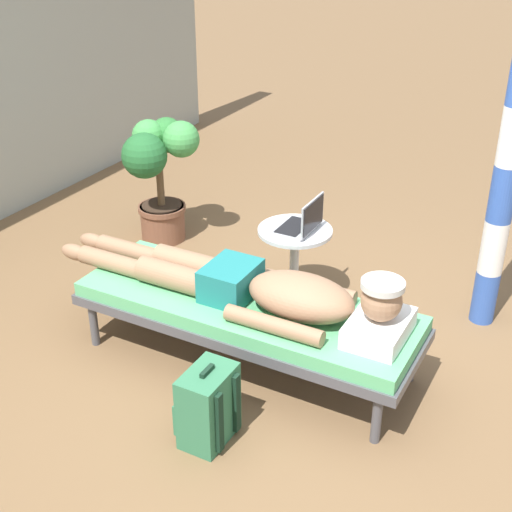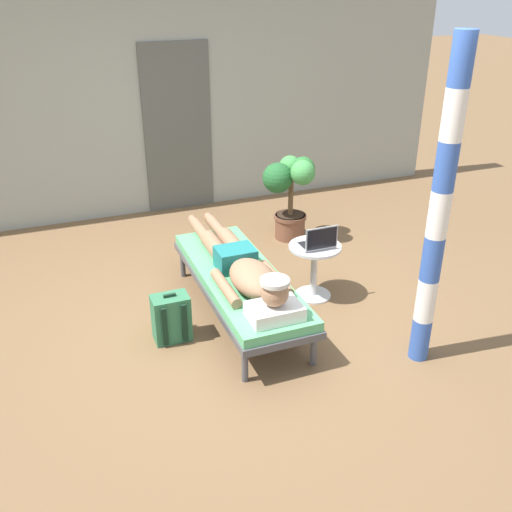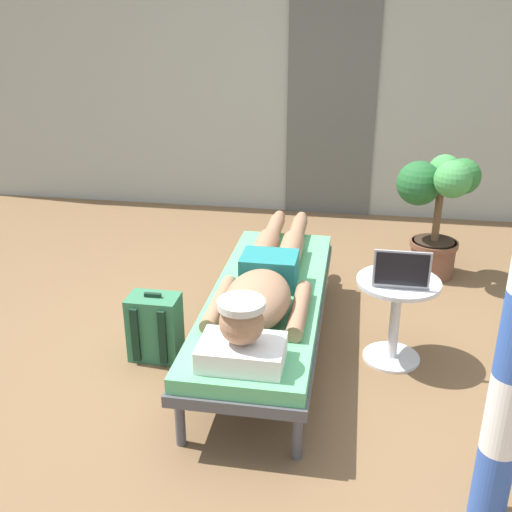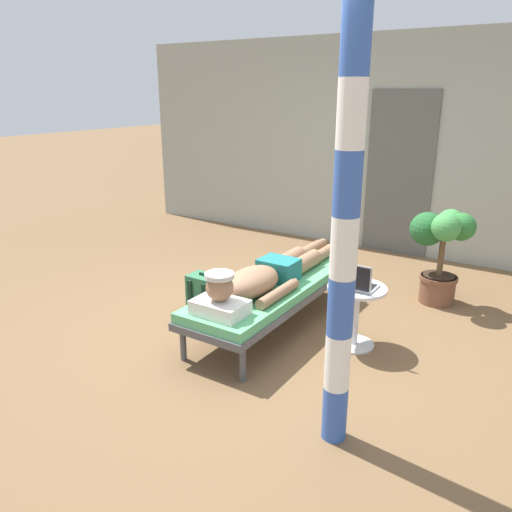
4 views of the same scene
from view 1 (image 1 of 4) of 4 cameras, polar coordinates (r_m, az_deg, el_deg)
The scene contains 7 objects.
ground_plane at distance 4.08m, azimuth -0.19°, elevation -9.55°, with size 40.00×40.00×0.00m, color brown.
lounge_chair at distance 3.99m, azimuth -0.78°, elevation -4.44°, with size 0.66×1.98×0.42m.
person_reclining at distance 3.86m, azimuth 0.53°, elevation -2.65°, with size 0.53×2.17×0.33m.
side_table at distance 4.59m, azimuth 3.12°, elevation 0.30°, with size 0.48×0.48×0.52m.
laptop at distance 4.47m, azimuth 3.79°, elevation 2.72°, with size 0.31×0.24×0.23m.
backpack at distance 3.57m, azimuth -3.91°, elevation -11.99°, with size 0.30×0.26×0.42m.
potted_plant at distance 5.36m, azimuth -7.81°, elevation 7.07°, with size 0.61×0.54×0.96m.
Camera 1 is at (-2.84, -1.55, 2.48)m, focal length 49.60 mm.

